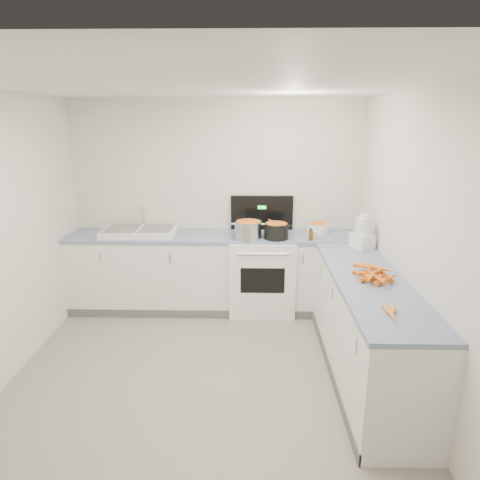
{
  "coord_description": "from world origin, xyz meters",
  "views": [
    {
      "loc": [
        0.39,
        -3.17,
        2.29
      ],
      "look_at": [
        0.3,
        1.1,
        1.05
      ],
      "focal_mm": 32.0,
      "sensor_mm": 36.0,
      "label": 1
    }
  ],
  "objects_px": {
    "steel_pot": "(248,231)",
    "spice_jar": "(315,236)",
    "stove": "(262,272)",
    "black_pot": "(276,232)",
    "extract_bottle": "(311,235)",
    "food_processor": "(363,234)",
    "sink": "(140,231)",
    "mixing_bowl": "(317,228)"
  },
  "relations": [
    {
      "from": "steel_pot",
      "to": "spice_jar",
      "type": "bearing_deg",
      "value": -2.44
    },
    {
      "from": "stove",
      "to": "black_pot",
      "type": "relative_size",
      "value": 4.91
    },
    {
      "from": "extract_bottle",
      "to": "stove",
      "type": "bearing_deg",
      "value": 159.85
    },
    {
      "from": "food_processor",
      "to": "extract_bottle",
      "type": "bearing_deg",
      "value": 150.93
    },
    {
      "from": "black_pot",
      "to": "food_processor",
      "type": "bearing_deg",
      "value": -21.12
    },
    {
      "from": "stove",
      "to": "sink",
      "type": "height_order",
      "value": "stove"
    },
    {
      "from": "steel_pot",
      "to": "sink",
      "type": "bearing_deg",
      "value": 172.69
    },
    {
      "from": "mixing_bowl",
      "to": "food_processor",
      "type": "xyz_separation_m",
      "value": [
        0.38,
        -0.58,
        0.1
      ]
    },
    {
      "from": "sink",
      "to": "steel_pot",
      "type": "relative_size",
      "value": 2.83
    },
    {
      "from": "sink",
      "to": "steel_pot",
      "type": "distance_m",
      "value": 1.3
    },
    {
      "from": "sink",
      "to": "spice_jar",
      "type": "height_order",
      "value": "sink"
    },
    {
      "from": "steel_pot",
      "to": "mixing_bowl",
      "type": "bearing_deg",
      "value": 17.07
    },
    {
      "from": "spice_jar",
      "to": "food_processor",
      "type": "distance_m",
      "value": 0.55
    },
    {
      "from": "extract_bottle",
      "to": "spice_jar",
      "type": "bearing_deg",
      "value": 17.69
    },
    {
      "from": "black_pot",
      "to": "spice_jar",
      "type": "xyz_separation_m",
      "value": [
        0.44,
        -0.05,
        -0.04
      ]
    },
    {
      "from": "steel_pot",
      "to": "extract_bottle",
      "type": "xyz_separation_m",
      "value": [
        0.71,
        -0.05,
        -0.03
      ]
    },
    {
      "from": "steel_pot",
      "to": "black_pot",
      "type": "height_order",
      "value": "steel_pot"
    },
    {
      "from": "black_pot",
      "to": "food_processor",
      "type": "distance_m",
      "value": 0.96
    },
    {
      "from": "steel_pot",
      "to": "black_pot",
      "type": "distance_m",
      "value": 0.32
    },
    {
      "from": "sink",
      "to": "extract_bottle",
      "type": "bearing_deg",
      "value": -6.13
    },
    {
      "from": "stove",
      "to": "mixing_bowl",
      "type": "xyz_separation_m",
      "value": [
        0.66,
        0.1,
        0.53
      ]
    },
    {
      "from": "mixing_bowl",
      "to": "food_processor",
      "type": "height_order",
      "value": "food_processor"
    },
    {
      "from": "stove",
      "to": "extract_bottle",
      "type": "xyz_separation_m",
      "value": [
        0.54,
        -0.2,
        0.52
      ]
    },
    {
      "from": "sink",
      "to": "mixing_bowl",
      "type": "distance_m",
      "value": 2.11
    },
    {
      "from": "mixing_bowl",
      "to": "spice_jar",
      "type": "distance_m",
      "value": 0.29
    },
    {
      "from": "black_pot",
      "to": "extract_bottle",
      "type": "distance_m",
      "value": 0.39
    },
    {
      "from": "steel_pot",
      "to": "food_processor",
      "type": "distance_m",
      "value": 1.26
    },
    {
      "from": "steel_pot",
      "to": "mixing_bowl",
      "type": "distance_m",
      "value": 0.87
    },
    {
      "from": "extract_bottle",
      "to": "food_processor",
      "type": "bearing_deg",
      "value": -29.07
    },
    {
      "from": "extract_bottle",
      "to": "food_processor",
      "type": "distance_m",
      "value": 0.59
    },
    {
      "from": "black_pot",
      "to": "food_processor",
      "type": "xyz_separation_m",
      "value": [
        0.89,
        -0.34,
        0.08
      ]
    },
    {
      "from": "spice_jar",
      "to": "sink",
      "type": "bearing_deg",
      "value": 174.49
    },
    {
      "from": "black_pot",
      "to": "mixing_bowl",
      "type": "xyz_separation_m",
      "value": [
        0.51,
        0.24,
        -0.02
      ]
    },
    {
      "from": "mixing_bowl",
      "to": "extract_bottle",
      "type": "relative_size",
      "value": 2.24
    },
    {
      "from": "stove",
      "to": "spice_jar",
      "type": "relative_size",
      "value": 16.49
    },
    {
      "from": "steel_pot",
      "to": "food_processor",
      "type": "xyz_separation_m",
      "value": [
        1.21,
        -0.33,
        0.07
      ]
    },
    {
      "from": "spice_jar",
      "to": "extract_bottle",
      "type": "bearing_deg",
      "value": -162.31
    },
    {
      "from": "steel_pot",
      "to": "extract_bottle",
      "type": "bearing_deg",
      "value": -3.99
    },
    {
      "from": "steel_pot",
      "to": "spice_jar",
      "type": "distance_m",
      "value": 0.76
    },
    {
      "from": "mixing_bowl",
      "to": "spice_jar",
      "type": "relative_size",
      "value": 3.2
    },
    {
      "from": "extract_bottle",
      "to": "food_processor",
      "type": "xyz_separation_m",
      "value": [
        0.51,
        -0.28,
        0.1
      ]
    },
    {
      "from": "steel_pot",
      "to": "black_pot",
      "type": "xyz_separation_m",
      "value": [
        0.32,
        0.01,
        -0.01
      ]
    }
  ]
}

